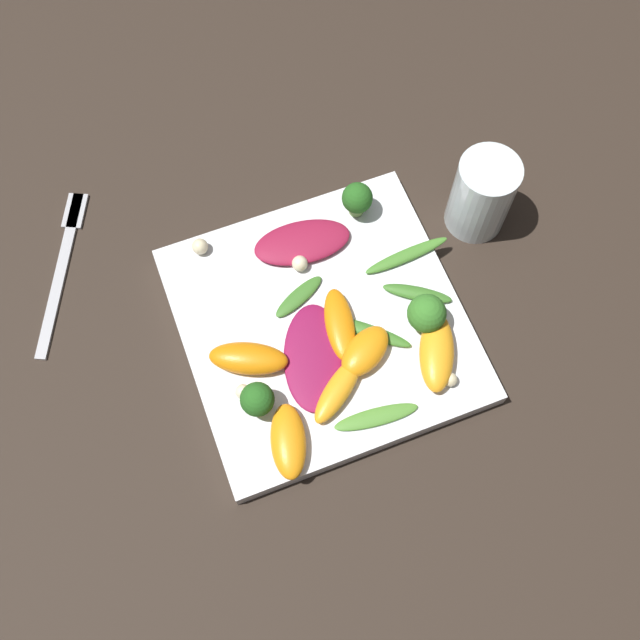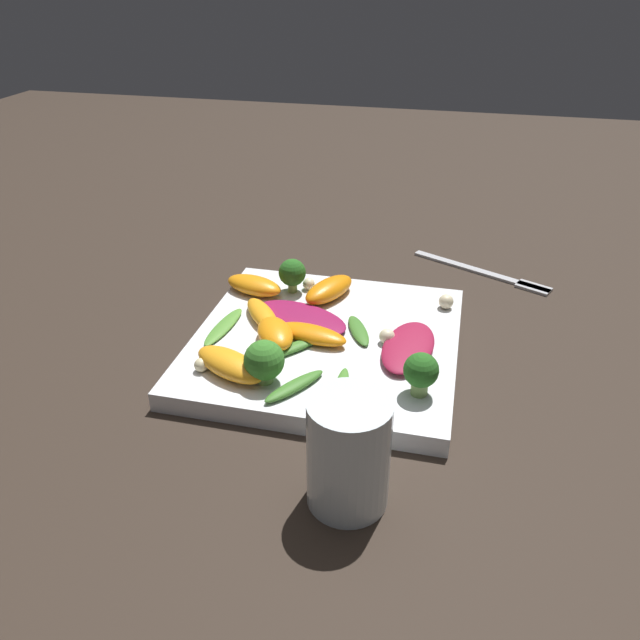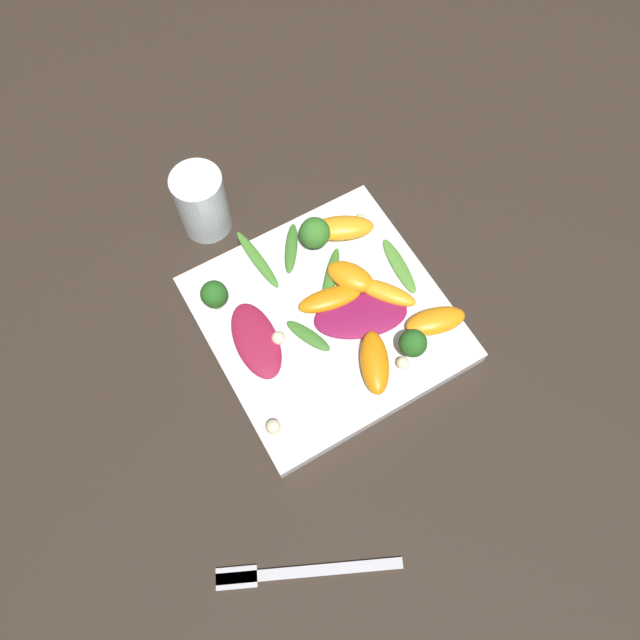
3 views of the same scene
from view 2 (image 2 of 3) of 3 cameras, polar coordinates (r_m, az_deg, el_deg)
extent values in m
plane|color=#2D231C|center=(0.65, 0.57, -2.90)|extent=(2.40, 2.40, 0.00)
cube|color=white|center=(0.65, 0.57, -2.17)|extent=(0.27, 0.27, 0.02)
cylinder|color=silver|center=(0.47, 2.62, -12.06)|extent=(0.06, 0.06, 0.09)
cube|color=#B2B2B7|center=(0.84, 14.36, 4.44)|extent=(0.18, 0.09, 0.01)
cube|color=#B2B2B7|center=(0.82, 18.96, 2.93)|extent=(0.05, 0.04, 0.01)
ellipsoid|color=maroon|center=(0.67, -1.80, 0.23)|extent=(0.12, 0.09, 0.01)
ellipsoid|color=maroon|center=(0.62, 8.07, -2.43)|extent=(0.06, 0.10, 0.01)
ellipsoid|color=orange|center=(0.59, -8.24, -4.03)|extent=(0.09, 0.06, 0.02)
ellipsoid|color=orange|center=(0.71, 0.84, 2.81)|extent=(0.06, 0.08, 0.02)
ellipsoid|color=orange|center=(0.63, -0.77, -1.29)|extent=(0.08, 0.04, 0.02)
ellipsoid|color=orange|center=(0.67, -5.28, 0.48)|extent=(0.06, 0.07, 0.02)
ellipsoid|color=orange|center=(0.63, -4.13, -1.23)|extent=(0.06, 0.07, 0.02)
ellipsoid|color=orange|center=(0.72, -6.05, 3.18)|extent=(0.08, 0.05, 0.02)
cylinder|color=#7A9E51|center=(0.56, 9.09, -5.97)|extent=(0.02, 0.02, 0.02)
sphere|color=#26601E|center=(0.55, 9.23, -4.54)|extent=(0.03, 0.03, 0.03)
cylinder|color=#84AD5B|center=(0.58, -5.05, -5.07)|extent=(0.01, 0.01, 0.01)
sphere|color=#387A28|center=(0.57, -5.13, -3.68)|extent=(0.04, 0.04, 0.04)
cylinder|color=#84AD5B|center=(0.73, -2.53, 3.18)|extent=(0.01, 0.01, 0.02)
sphere|color=#26601E|center=(0.72, -2.56, 4.36)|extent=(0.03, 0.03, 0.03)
ellipsoid|color=#518E33|center=(0.66, -8.80, -0.58)|extent=(0.03, 0.08, 0.01)
ellipsoid|color=#3D7528|center=(0.57, -2.35, -6.05)|extent=(0.05, 0.07, 0.01)
ellipsoid|color=#3D7528|center=(0.65, 3.53, -0.95)|extent=(0.04, 0.06, 0.01)
ellipsoid|color=#47842D|center=(0.55, 1.75, -7.13)|extent=(0.02, 0.09, 0.01)
ellipsoid|color=#3D7528|center=(0.62, -2.72, -2.63)|extent=(0.07, 0.07, 0.01)
sphere|color=beige|center=(0.60, -10.81, -4.06)|extent=(0.01, 0.01, 0.01)
sphere|color=beige|center=(0.70, 11.45, 1.66)|extent=(0.02, 0.02, 0.02)
sphere|color=beige|center=(0.63, 6.15, -1.46)|extent=(0.02, 0.02, 0.02)
sphere|color=beige|center=(0.73, -1.03, 3.33)|extent=(0.01, 0.01, 0.01)
camera|label=1|loc=(0.81, -26.94, 52.35)|focal=42.00mm
camera|label=3|loc=(0.85, 23.69, 50.97)|focal=35.00mm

